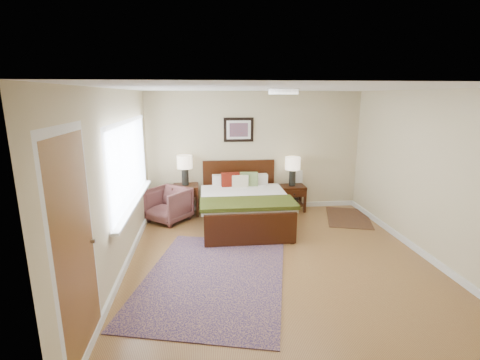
{
  "coord_description": "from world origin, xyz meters",
  "views": [
    {
      "loc": [
        -1.09,
        -4.71,
        2.41
      ],
      "look_at": [
        -0.5,
        0.83,
        1.05
      ],
      "focal_mm": 26.0,
      "sensor_mm": 36.0,
      "label": 1
    }
  ],
  "objects_px": {
    "nightstand_right": "(292,195)",
    "rug_persian": "(214,277)",
    "nightstand_left": "(186,191)",
    "armchair": "(168,205)",
    "bed": "(244,200)",
    "lamp_right": "(293,166)",
    "lamp_left": "(185,165)"
  },
  "relations": [
    {
      "from": "lamp_right",
      "to": "armchair",
      "type": "xyz_separation_m",
      "value": [
        -2.57,
        -0.4,
        -0.63
      ]
    },
    {
      "from": "bed",
      "to": "armchair",
      "type": "height_order",
      "value": "bed"
    },
    {
      "from": "armchair",
      "to": "rug_persian",
      "type": "bearing_deg",
      "value": -32.22
    },
    {
      "from": "nightstand_left",
      "to": "armchair",
      "type": "distance_m",
      "value": 0.53
    },
    {
      "from": "nightstand_left",
      "to": "lamp_right",
      "type": "bearing_deg",
      "value": 0.55
    },
    {
      "from": "lamp_left",
      "to": "lamp_right",
      "type": "xyz_separation_m",
      "value": [
        2.24,
        0.0,
        -0.08
      ]
    },
    {
      "from": "lamp_left",
      "to": "armchair",
      "type": "relative_size",
      "value": 0.83
    },
    {
      "from": "lamp_left",
      "to": "rug_persian",
      "type": "relative_size",
      "value": 0.23
    },
    {
      "from": "nightstand_left",
      "to": "armchair",
      "type": "xyz_separation_m",
      "value": [
        -0.33,
        -0.37,
        -0.16
      ]
    },
    {
      "from": "nightstand_left",
      "to": "rug_persian",
      "type": "bearing_deg",
      "value": -79.69
    },
    {
      "from": "nightstand_left",
      "to": "nightstand_right",
      "type": "height_order",
      "value": "nightstand_left"
    },
    {
      "from": "lamp_left",
      "to": "rug_persian",
      "type": "height_order",
      "value": "lamp_left"
    },
    {
      "from": "armchair",
      "to": "rug_persian",
      "type": "distance_m",
      "value": 2.46
    },
    {
      "from": "bed",
      "to": "lamp_left",
      "type": "distance_m",
      "value": 1.45
    },
    {
      "from": "nightstand_left",
      "to": "nightstand_right",
      "type": "xyz_separation_m",
      "value": [
        2.24,
        0.01,
        -0.16
      ]
    },
    {
      "from": "nightstand_right",
      "to": "lamp_right",
      "type": "bearing_deg",
      "value": 90.0
    },
    {
      "from": "bed",
      "to": "nightstand_left",
      "type": "relative_size",
      "value": 3.18
    },
    {
      "from": "rug_persian",
      "to": "nightstand_left",
      "type": "bearing_deg",
      "value": 114.13
    },
    {
      "from": "nightstand_left",
      "to": "nightstand_right",
      "type": "distance_m",
      "value": 2.24
    },
    {
      "from": "rug_persian",
      "to": "armchair",
      "type": "bearing_deg",
      "value": 123.38
    },
    {
      "from": "nightstand_right",
      "to": "rug_persian",
      "type": "bearing_deg",
      "value": -123.21
    },
    {
      "from": "nightstand_left",
      "to": "armchair",
      "type": "bearing_deg",
      "value": -131.34
    },
    {
      "from": "nightstand_right",
      "to": "lamp_left",
      "type": "height_order",
      "value": "lamp_left"
    },
    {
      "from": "lamp_left",
      "to": "nightstand_left",
      "type": "bearing_deg",
      "value": -90.0
    },
    {
      "from": "nightstand_right",
      "to": "lamp_left",
      "type": "relative_size",
      "value": 0.9
    },
    {
      "from": "nightstand_left",
      "to": "lamp_right",
      "type": "relative_size",
      "value": 1.02
    },
    {
      "from": "bed",
      "to": "rug_persian",
      "type": "distance_m",
      "value": 2.11
    },
    {
      "from": "nightstand_right",
      "to": "nightstand_left",
      "type": "bearing_deg",
      "value": -179.79
    },
    {
      "from": "bed",
      "to": "armchair",
      "type": "xyz_separation_m",
      "value": [
        -1.45,
        0.34,
        -0.16
      ]
    },
    {
      "from": "nightstand_left",
      "to": "lamp_right",
      "type": "xyz_separation_m",
      "value": [
        2.24,
        0.02,
        0.47
      ]
    },
    {
      "from": "bed",
      "to": "rug_persian",
      "type": "height_order",
      "value": "bed"
    },
    {
      "from": "nightstand_right",
      "to": "lamp_right",
      "type": "height_order",
      "value": "lamp_right"
    }
  ]
}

